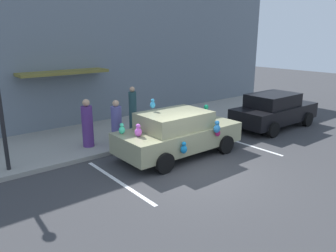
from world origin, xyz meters
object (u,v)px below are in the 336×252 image
at_px(parked_sedan_behind, 274,110).
at_px(pedestrian_by_lamp, 117,124).
at_px(teddy_bear_on_sidewalk, 139,130).
at_px(pedestrian_near_shopfront, 133,111).
at_px(pedestrian_walking_past, 87,125).
at_px(plush_covered_car, 178,133).

height_order(parked_sedan_behind, pedestrian_by_lamp, pedestrian_by_lamp).
relative_size(teddy_bear_on_sidewalk, pedestrian_near_shopfront, 0.30).
bearing_deg(pedestrian_by_lamp, parked_sedan_behind, -15.79).
distance_m(teddy_bear_on_sidewalk, pedestrian_walking_past, 2.15).
relative_size(teddy_bear_on_sidewalk, pedestrian_by_lamp, 0.34).
xyz_separation_m(teddy_bear_on_sidewalk, pedestrian_by_lamp, (-1.17, -0.30, 0.50)).
height_order(plush_covered_car, teddy_bear_on_sidewalk, plush_covered_car).
bearing_deg(pedestrian_by_lamp, teddy_bear_on_sidewalk, 14.52).
bearing_deg(teddy_bear_on_sidewalk, plush_covered_car, -87.45).
relative_size(parked_sedan_behind, teddy_bear_on_sidewalk, 7.71).
relative_size(plush_covered_car, parked_sedan_behind, 1.02).
height_order(teddy_bear_on_sidewalk, pedestrian_by_lamp, pedestrian_by_lamp).
distance_m(parked_sedan_behind, pedestrian_near_shopfront, 6.27).
bearing_deg(pedestrian_walking_past, pedestrian_by_lamp, -27.36).
relative_size(parked_sedan_behind, pedestrian_walking_past, 2.51).
relative_size(plush_covered_car, teddy_bear_on_sidewalk, 7.84).
height_order(parked_sedan_behind, teddy_bear_on_sidewalk, parked_sedan_behind).
bearing_deg(pedestrian_walking_past, plush_covered_car, -47.78).
bearing_deg(pedestrian_near_shopfront, pedestrian_by_lamp, -144.23).
bearing_deg(plush_covered_car, pedestrian_by_lamp, 123.31).
distance_m(plush_covered_car, teddy_bear_on_sidewalk, 2.26).
height_order(pedestrian_near_shopfront, pedestrian_walking_past, pedestrian_near_shopfront).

